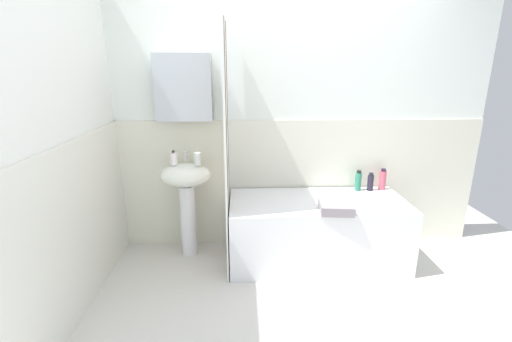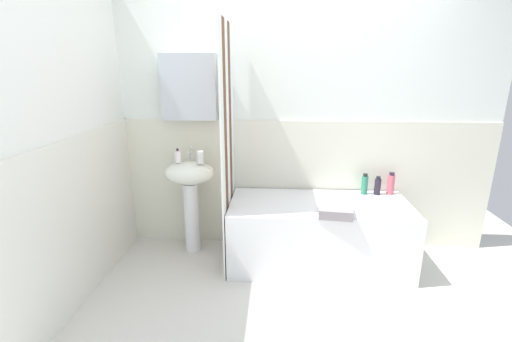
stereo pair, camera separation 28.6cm
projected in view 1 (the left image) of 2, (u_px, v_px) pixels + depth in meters
ground_plane at (308, 332)px, 2.32m from camera, size 4.80×5.60×0.04m
wall_back_tiled at (282, 126)px, 3.20m from camera, size 3.60×0.18×2.40m
wall_left_tiled at (64, 154)px, 2.27m from camera, size 0.07×1.81×2.40m
sink at (186, 189)px, 3.09m from camera, size 0.44×0.34×0.86m
faucet at (186, 155)px, 3.09m from camera, size 0.03×0.12×0.12m
soap_dispenser at (174, 158)px, 2.99m from camera, size 0.06×0.06×0.13m
toothbrush_cup at (197, 159)px, 2.98m from camera, size 0.06×0.06×0.11m
bathtub at (317, 230)px, 3.09m from camera, size 1.51×0.68×0.56m
shower_curtain at (227, 151)px, 2.86m from camera, size 0.01×0.68×2.00m
lotion_bottle at (383, 180)px, 3.26m from camera, size 0.06×0.06×0.20m
shampoo_bottle at (370, 182)px, 3.24m from camera, size 0.06×0.06×0.17m
conditioner_bottle at (358, 181)px, 3.24m from camera, size 0.06×0.06×0.19m
towel_folded at (336, 207)px, 2.78m from camera, size 0.28×0.27×0.07m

